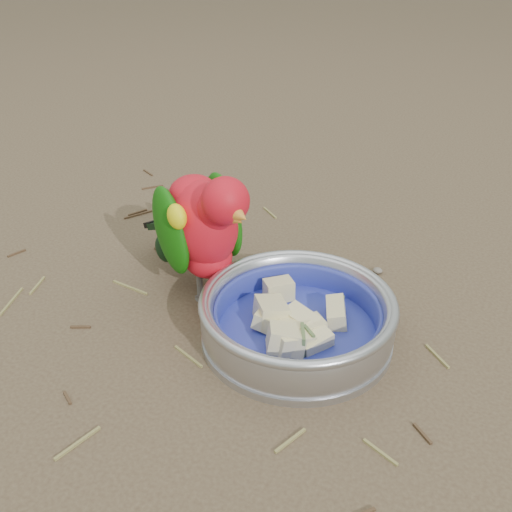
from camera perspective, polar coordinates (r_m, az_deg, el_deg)
The scene contains 6 objects.
ground at distance 0.70m, azimuth -4.08°, elevation -9.64°, with size 60.00×60.00×0.00m, color brown.
food_bowl at distance 0.72m, azimuth 4.07°, elevation -7.75°, with size 0.24×0.24×0.02m, color #B2B2BA.
bowl_wall at distance 0.70m, azimuth 4.16°, elevation -5.82°, with size 0.24×0.24×0.04m, color #B2B2BA, non-canonical shape.
fruit_wedges at distance 0.70m, azimuth 4.13°, elevation -6.28°, with size 0.14×0.14×0.03m, color beige, non-canonical shape.
lory_parrot at distance 0.76m, azimuth -5.22°, elevation 2.11°, with size 0.11×0.23×0.19m, color red, non-canonical shape.
ground_debris at distance 0.75m, azimuth 1.12°, elevation -6.02°, with size 0.90×0.80×0.01m, color olive, non-canonical shape.
Camera 1 is at (0.29, -0.45, 0.45)m, focal length 40.00 mm.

